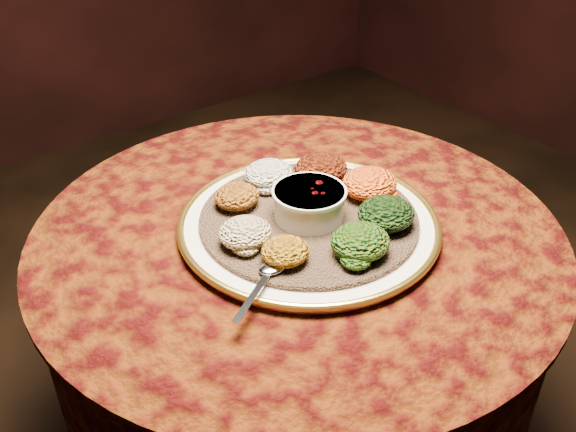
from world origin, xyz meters
TOP-DOWN VIEW (x-y plane):
  - table at (0.00, 0.00)m, footprint 0.96×0.96m
  - platter at (0.01, -0.02)m, footprint 0.57×0.57m
  - injera at (0.01, -0.02)m, footprint 0.51×0.51m
  - stew_bowl at (0.01, -0.02)m, footprint 0.13×0.13m
  - spoon at (-0.14, -0.11)m, footprint 0.14×0.09m
  - portion_ayib at (0.02, 0.12)m, footprint 0.10×0.09m
  - portion_kitfo at (0.11, 0.07)m, footprint 0.10×0.10m
  - portion_tikil at (0.15, -0.03)m, footprint 0.10×0.10m
  - portion_gomen at (0.10, -0.12)m, footprint 0.10×0.10m
  - portion_mixveg at (0.01, -0.15)m, footprint 0.10×0.09m
  - portion_kik at (-0.10, -0.10)m, footprint 0.08×0.08m
  - portion_timatim at (-0.12, -0.02)m, footprint 0.09×0.09m
  - portion_shiro at (-0.07, 0.09)m, footprint 0.08×0.08m

SIDE VIEW (x-z plane):
  - table at x=0.00m, z-range 0.19..0.92m
  - platter at x=0.01m, z-range 0.73..0.76m
  - injera at x=0.01m, z-range 0.75..0.76m
  - spoon at x=-0.14m, z-range 0.76..0.77m
  - portion_kik at x=-0.10m, z-range 0.76..0.80m
  - portion_shiro at x=-0.07m, z-range 0.76..0.80m
  - portion_timatim at x=-0.12m, z-range 0.76..0.81m
  - portion_ayib at x=0.02m, z-range 0.76..0.81m
  - portion_mixveg at x=0.01m, z-range 0.76..0.81m
  - portion_gomen at x=0.10m, z-range 0.76..0.81m
  - portion_kitfo at x=0.11m, z-range 0.76..0.81m
  - portion_tikil at x=0.15m, z-range 0.76..0.81m
  - stew_bowl at x=0.01m, z-range 0.77..0.82m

